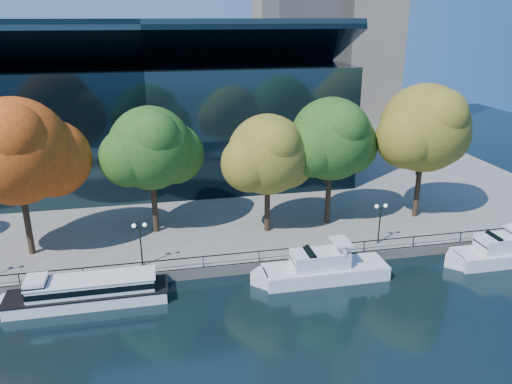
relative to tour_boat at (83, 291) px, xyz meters
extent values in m
plane|color=black|center=(9.79, -0.94, -1.11)|extent=(160.00, 160.00, 0.00)
cube|color=slate|center=(9.79, 35.56, -0.61)|extent=(90.00, 67.00, 1.00)
cube|color=#47443F|center=(9.79, 2.11, -0.61)|extent=(90.00, 0.25, 1.00)
cube|color=black|center=(9.79, 2.31, 0.84)|extent=(88.20, 0.08, 0.08)
cube|color=black|center=(9.79, 2.31, 0.34)|extent=(0.07, 0.07, 0.90)
cube|color=black|center=(5.79, 31.06, 6.89)|extent=(50.00, 24.00, 16.00)
cube|color=black|center=(5.79, 27.06, 16.39)|extent=(50.00, 17.14, 7.86)
cube|color=silver|center=(0.31, 0.00, -0.62)|extent=(12.34, 3.00, 0.97)
cube|color=black|center=(0.31, 0.00, -0.12)|extent=(12.58, 3.06, 0.11)
cube|color=silver|center=(-5.85, 0.00, -0.62)|extent=(2.48, 2.48, 0.97)
cube|color=silver|center=(0.75, 0.00, 0.44)|extent=(9.62, 2.46, 1.06)
cube|color=black|center=(0.75, 0.00, 0.48)|extent=(9.75, 2.52, 0.48)
cube|color=silver|center=(0.75, 0.00, 1.01)|extent=(9.87, 2.58, 0.09)
cube|color=silver|center=(-3.39, 0.00, 0.70)|extent=(1.59, 2.10, 1.59)
cube|color=black|center=(-3.39, 0.00, 0.88)|extent=(1.63, 2.16, 0.62)
cube|color=silver|center=(20.14, -0.23, -0.49)|extent=(10.84, 3.10, 1.24)
cube|color=silver|center=(14.72, -0.23, -0.49)|extent=(2.37, 2.37, 1.24)
cube|color=silver|center=(20.14, -0.23, 0.15)|extent=(10.62, 3.03, 0.08)
cube|color=silver|center=(19.60, -0.23, 0.91)|extent=(4.88, 2.32, 1.34)
cube|color=black|center=(18.19, -0.23, 1.01)|extent=(2.13, 2.23, 1.69)
cube|color=silver|center=(21.44, -0.23, 1.89)|extent=(0.26, 2.42, 0.83)
cube|color=silver|center=(21.44, -0.23, 2.30)|extent=(1.44, 2.42, 0.15)
cube|color=silver|center=(37.36, -0.65, -0.48)|extent=(9.39, 2.92, 1.25)
cube|color=silver|center=(32.67, -0.65, -0.48)|extent=(2.30, 2.30, 1.25)
cube|color=silver|center=(37.36, -0.65, 0.17)|extent=(9.20, 2.86, 0.08)
cube|color=silver|center=(36.89, -0.65, 0.93)|extent=(4.23, 2.19, 1.36)
cube|color=black|center=(35.67, -0.65, 1.03)|extent=(1.91, 2.10, 1.58)
cylinder|color=black|center=(-5.38, 8.14, 3.78)|extent=(0.56, 0.56, 7.77)
cylinder|color=black|center=(-4.88, 8.34, 6.83)|extent=(1.22, 1.86, 3.88)
cylinder|color=black|center=(-5.78, 7.84, 6.55)|extent=(1.12, 1.27, 3.47)
sphere|color=#9B2A0C|center=(-5.38, 8.14, 9.61)|extent=(9.35, 9.35, 9.35)
sphere|color=#9B2A0C|center=(-2.81, 9.55, 8.44)|extent=(7.01, 7.01, 7.01)
sphere|color=#9B2A0C|center=(-4.91, 6.27, 11.24)|extent=(5.61, 5.61, 5.61)
cylinder|color=black|center=(5.95, 10.89, 3.38)|extent=(0.56, 0.56, 6.96)
cylinder|color=black|center=(6.45, 11.09, 6.11)|extent=(1.13, 1.70, 3.49)
cylinder|color=black|center=(5.55, 10.59, 5.86)|extent=(1.04, 1.17, 3.12)
sphere|color=#214A17|center=(5.95, 10.89, 8.60)|extent=(8.09, 8.09, 8.09)
sphere|color=#214A17|center=(8.17, 12.11, 7.59)|extent=(6.07, 6.07, 6.07)
sphere|color=#214A17|center=(3.92, 10.08, 7.99)|extent=(5.66, 5.66, 5.66)
sphere|color=#214A17|center=(6.35, 9.27, 10.02)|extent=(4.85, 4.85, 4.85)
cylinder|color=black|center=(17.01, 8.74, 3.11)|extent=(0.56, 0.56, 6.42)
cylinder|color=black|center=(17.51, 8.94, 5.63)|extent=(1.07, 1.59, 3.23)
cylinder|color=black|center=(16.61, 8.44, 5.40)|extent=(0.98, 1.11, 2.88)
sphere|color=brown|center=(17.01, 8.74, 7.92)|extent=(7.84, 7.84, 7.84)
sphere|color=brown|center=(19.17, 9.91, 6.94)|extent=(5.88, 5.88, 5.88)
sphere|color=brown|center=(15.05, 7.95, 7.34)|extent=(5.49, 5.49, 5.49)
sphere|color=brown|center=(17.41, 7.17, 9.30)|extent=(4.71, 4.71, 4.71)
cylinder|color=black|center=(23.74, 9.56, 3.51)|extent=(0.56, 0.56, 7.23)
cylinder|color=black|center=(24.24, 9.76, 6.35)|extent=(1.16, 1.75, 3.62)
cylinder|color=black|center=(23.34, 9.26, 6.09)|extent=(1.07, 1.21, 3.24)
sphere|color=#214A17|center=(23.74, 9.56, 8.93)|extent=(8.35, 8.35, 8.35)
sphere|color=#214A17|center=(26.04, 10.81, 7.89)|extent=(6.26, 6.26, 6.26)
sphere|color=#214A17|center=(21.65, 8.72, 8.30)|extent=(5.84, 5.84, 5.84)
sphere|color=#214A17|center=(24.16, 7.89, 10.39)|extent=(5.01, 5.01, 5.01)
cylinder|color=black|center=(33.76, 9.27, 3.80)|extent=(0.56, 0.56, 7.81)
cylinder|color=black|center=(34.26, 9.47, 6.87)|extent=(1.23, 1.87, 3.90)
cylinder|color=black|center=(33.36, 8.97, 6.59)|extent=(1.13, 1.28, 3.49)
sphere|color=brown|center=(33.76, 9.27, 9.66)|extent=(9.15, 9.15, 9.15)
sphere|color=brown|center=(36.27, 10.64, 8.52)|extent=(6.86, 6.86, 6.86)
sphere|color=brown|center=(31.47, 8.35, 8.98)|extent=(6.40, 6.40, 6.40)
sphere|color=brown|center=(34.22, 7.44, 11.26)|extent=(5.49, 5.49, 5.49)
cylinder|color=black|center=(4.59, 3.56, 1.69)|extent=(0.14, 0.14, 3.60)
cube|color=black|center=(4.59, 3.56, 3.54)|extent=(0.90, 0.06, 0.06)
sphere|color=white|center=(4.14, 3.56, 3.74)|extent=(0.36, 0.36, 0.36)
sphere|color=white|center=(5.04, 3.56, 3.74)|extent=(0.36, 0.36, 0.36)
cylinder|color=black|center=(26.79, 3.56, 1.69)|extent=(0.14, 0.14, 3.60)
cube|color=black|center=(26.79, 3.56, 3.54)|extent=(0.90, 0.06, 0.06)
sphere|color=white|center=(26.34, 3.56, 3.74)|extent=(0.36, 0.36, 0.36)
sphere|color=white|center=(27.24, 3.56, 3.74)|extent=(0.36, 0.36, 0.36)
camera|label=1|loc=(6.31, -36.73, 20.64)|focal=35.00mm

